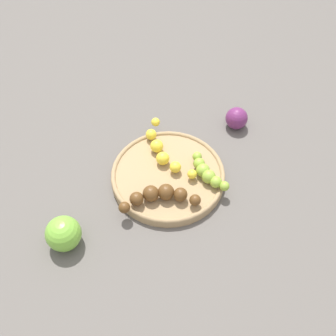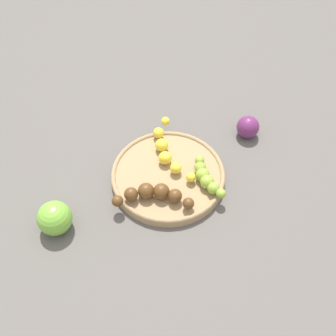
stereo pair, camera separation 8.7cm
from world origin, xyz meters
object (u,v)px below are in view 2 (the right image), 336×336
Objects in this scene: fruit_bowl at (168,175)px; plum_purple at (248,127)px; apple_green at (55,218)px; banana_overripe at (153,194)px; banana_yellow at (167,150)px; banana_green at (206,178)px.

plum_purple is (-0.09, 0.21, 0.01)m from fruit_bowl.
apple_green reaches higher than plum_purple.
banana_overripe is at bearing -59.24° from plum_purple.
banana_yellow is 0.27m from apple_green.
banana_yellow is 1.68× the size of banana_green.
banana_overripe and plum_purple have the same top height.
apple_green reaches higher than banana_green.
plum_purple reaches higher than banana_yellow.
apple_green is at bearing -72.94° from fruit_bowl.
banana_green is 2.15× the size of plum_purple.
apple_green is (0.16, -0.44, 0.01)m from plum_purple.
fruit_bowl is 0.25m from apple_green.
banana_yellow is 3.61× the size of plum_purple.
apple_green is (0.12, -0.24, 0.00)m from banana_yellow.
fruit_bowl is 0.22m from plum_purple.
banana_yellow is 0.11m from banana_green.
fruit_bowl is 0.06m from banana_yellow.
apple_green is at bearing 108.24° from banana_overripe.
banana_yellow is at bearing -66.79° from banana_green.
plum_purple is (-0.04, 0.20, -0.01)m from banana_yellow.
plum_purple is at bearing -175.93° from banana_yellow.
banana_overripe is at bearing -2.89° from banana_green.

